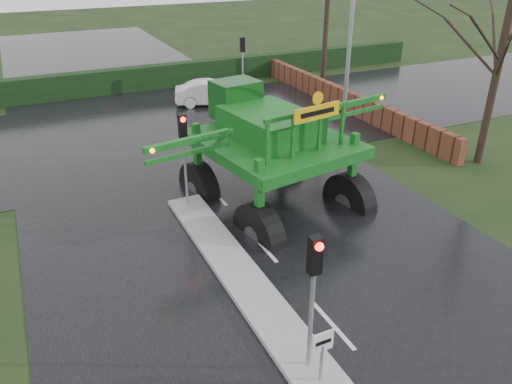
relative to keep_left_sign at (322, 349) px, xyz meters
name	(u,v)px	position (x,y,z in m)	size (l,w,h in m)	color
ground	(332,325)	(1.30, 1.50, -1.06)	(140.00, 140.00, 0.00)	black
road_main	(199,175)	(1.30, 11.50, -1.05)	(14.00, 80.00, 0.02)	black
road_cross	(159,130)	(1.30, 17.50, -1.05)	(80.00, 12.00, 0.02)	black
median_island	(237,272)	(0.00, 4.50, -0.97)	(1.20, 10.00, 0.16)	gray
hedge_row	(124,80)	(1.30, 25.50, -0.31)	(44.00, 0.90, 1.50)	black
brick_wall	(333,94)	(11.80, 17.50, -0.46)	(0.40, 20.00, 1.20)	#592D1E
keep_left_sign	(322,349)	(0.00, 0.00, 0.00)	(0.50, 0.07, 1.35)	gray
traffic_signal_near	(314,276)	(0.00, 0.49, 1.53)	(0.26, 0.33, 3.52)	gray
traffic_signal_mid	(183,141)	(0.00, 8.99, 1.53)	(0.26, 0.33, 3.52)	gray
traffic_signal_far	(242,53)	(7.80, 21.51, 1.53)	(0.26, 0.33, 3.52)	gray
street_light_right	(347,7)	(9.49, 13.50, 4.93)	(3.85, 0.30, 10.00)	gray
tree_right_near	(504,40)	(12.80, 7.50, 4.14)	(5.60, 5.60, 9.64)	black
crop_sprayer	(254,157)	(1.46, 6.41, 1.63)	(10.08, 7.00, 5.69)	black
white_sedan	(212,105)	(5.35, 20.48, -1.06)	(1.48, 4.25, 1.40)	silver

